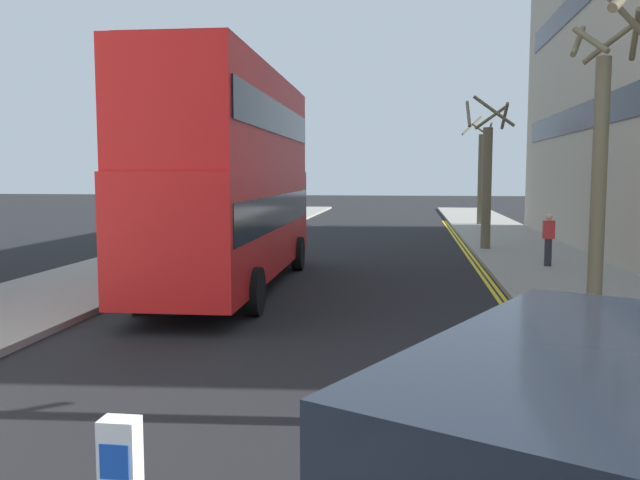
% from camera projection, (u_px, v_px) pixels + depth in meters
% --- Properties ---
extents(sidewalk_right, '(4.00, 80.00, 0.14)m').
position_uv_depth(sidewalk_right, '(588.00, 293.00, 16.38)').
color(sidewalk_right, gray).
rests_on(sidewalk_right, ground).
extents(sidewalk_left, '(4.00, 80.00, 0.14)m').
position_uv_depth(sidewalk_left, '(90.00, 282.00, 18.09)').
color(sidewalk_left, gray).
rests_on(sidewalk_left, ground).
extents(kerb_line_outer, '(0.10, 56.00, 0.01)m').
position_uv_depth(kerb_line_outer, '(513.00, 310.00, 14.69)').
color(kerb_line_outer, yellow).
rests_on(kerb_line_outer, ground).
extents(kerb_line_inner, '(0.10, 56.00, 0.01)m').
position_uv_depth(kerb_line_inner, '(505.00, 309.00, 14.71)').
color(kerb_line_inner, yellow).
rests_on(kerb_line_inner, ground).
extents(double_decker_bus_away, '(3.01, 10.87, 5.64)m').
position_uv_depth(double_decker_bus_away, '(232.00, 172.00, 17.24)').
color(double_decker_bus_away, red).
rests_on(double_decker_bus_away, ground).
extents(pedestrian_far, '(0.34, 0.22, 1.62)m').
position_uv_depth(pedestrian_far, '(548.00, 239.00, 20.59)').
color(pedestrian_far, '#2D2D38').
rests_on(pedestrian_far, sidewalk_right).
extents(street_tree_near, '(1.71, 1.72, 5.70)m').
position_uv_depth(street_tree_near, '(487.00, 179.00, 25.24)').
color(street_tree_near, '#6B6047').
rests_on(street_tree_near, sidewalk_right).
extents(street_tree_mid, '(1.76, 1.90, 6.27)m').
position_uv_depth(street_tree_mid, '(601.00, 162.00, 13.63)').
color(street_tree_mid, '#6B6047').
rests_on(street_tree_mid, sidewalk_right).
extents(street_tree_far, '(1.68, 1.77, 6.15)m').
position_uv_depth(street_tree_far, '(481.00, 175.00, 37.47)').
color(street_tree_far, '#6B6047').
rests_on(street_tree_far, sidewalk_right).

